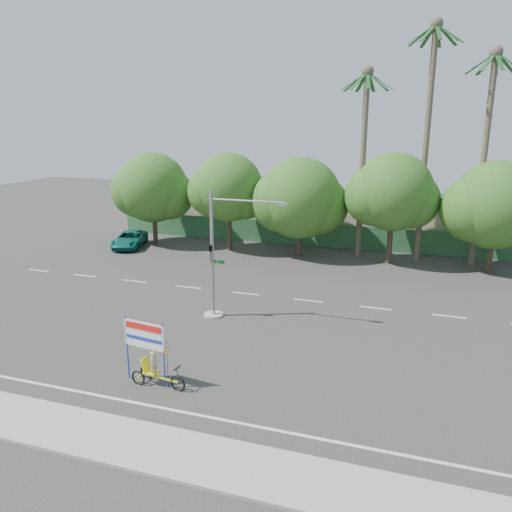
% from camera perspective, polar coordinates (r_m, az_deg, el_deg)
% --- Properties ---
extents(ground, '(120.00, 120.00, 0.00)m').
position_cam_1_polar(ground, '(23.89, -3.05, -10.93)').
color(ground, '#33302D').
rests_on(ground, ground).
extents(sidewalk_near, '(50.00, 2.40, 0.12)m').
position_cam_1_polar(sidewalk_near, '(18.07, -12.30, -20.53)').
color(sidewalk_near, gray).
rests_on(sidewalk_near, ground).
extents(fence, '(38.00, 0.08, 2.00)m').
position_cam_1_polar(fence, '(43.24, 7.33, 2.37)').
color(fence, '#336B3D').
rests_on(fence, ground).
extents(building_left, '(12.00, 8.00, 4.00)m').
position_cam_1_polar(building_left, '(50.03, -2.96, 5.39)').
color(building_left, '#B7AB91').
rests_on(building_left, ground).
extents(building_right, '(14.00, 8.00, 3.60)m').
position_cam_1_polar(building_right, '(46.75, 18.13, 3.70)').
color(building_right, '#B7AB91').
rests_on(building_right, ground).
extents(tree_far_left, '(7.14, 6.00, 7.96)m').
position_cam_1_polar(tree_far_left, '(44.21, -11.75, 7.41)').
color(tree_far_left, '#473828').
rests_on(tree_far_left, ground).
extents(tree_left, '(6.66, 5.60, 8.07)m').
position_cam_1_polar(tree_left, '(41.14, -3.20, 7.56)').
color(tree_left, '#473828').
rests_on(tree_left, ground).
extents(tree_center, '(7.62, 6.40, 7.85)m').
position_cam_1_polar(tree_center, '(39.45, 4.99, 6.33)').
color(tree_center, '#473828').
rests_on(tree_center, ground).
extents(tree_right, '(6.90, 5.80, 8.36)m').
position_cam_1_polar(tree_right, '(38.35, 15.32, 6.76)').
color(tree_right, '#473828').
rests_on(tree_right, ground).
extents(tree_far_right, '(7.38, 6.20, 7.94)m').
position_cam_1_polar(tree_far_right, '(38.72, 25.66, 4.99)').
color(tree_far_right, '#473828').
rests_on(tree_far_right, ground).
extents(palm_tall, '(3.73, 3.79, 17.45)m').
position_cam_1_polar(palm_tall, '(39.44, 19.06, 14.34)').
color(palm_tall, '#70604C').
rests_on(palm_tall, ground).
extents(palm_mid, '(3.73, 3.79, 15.45)m').
position_cam_1_polar(palm_mid, '(39.66, 24.82, 12.24)').
color(palm_mid, '#70604C').
rests_on(palm_mid, ground).
extents(palm_short, '(3.73, 3.79, 14.45)m').
position_cam_1_polar(palm_short, '(39.72, 12.21, 12.49)').
color(palm_short, '#70604C').
rests_on(palm_short, ground).
extents(traffic_signal, '(4.72, 1.10, 7.00)m').
position_cam_1_polar(traffic_signal, '(27.06, -4.41, -1.14)').
color(traffic_signal, gray).
rests_on(traffic_signal, ground).
extents(trike_billboard, '(2.86, 0.82, 2.82)m').
position_cam_1_polar(trike_billboard, '(21.20, -11.92, -11.40)').
color(trike_billboard, black).
rests_on(trike_billboard, ground).
extents(pickup_truck, '(3.57, 5.33, 1.36)m').
position_cam_1_polar(pickup_truck, '(44.18, -14.26, 1.87)').
color(pickup_truck, '#0F6B5E').
rests_on(pickup_truck, ground).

